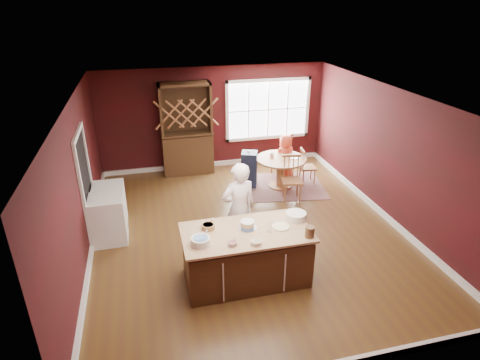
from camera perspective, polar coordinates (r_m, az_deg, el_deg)
The scene contains 27 objects.
room_shell at distance 7.54m, azimuth 1.05°, elevation 1.63°, with size 7.00×7.00×7.00m.
window at distance 11.05m, azimuth 4.01°, elevation 9.97°, with size 2.36×0.10×1.66m, color white, non-canonical shape.
doorway at distance 8.08m, azimuth -20.94°, elevation -0.96°, with size 0.08×1.26×2.13m, color white, non-canonical shape.
kitchen_island at distance 6.65m, azimuth 0.87°, elevation -10.82°, with size 2.04×1.07×0.92m.
dining_table at distance 9.78m, azimuth 5.84°, elevation 1.92°, with size 1.21×1.21×0.75m.
baker at distance 7.09m, azimuth -0.17°, elevation -4.17°, with size 0.64×0.42×1.76m, color white.
layer_cake at distance 6.44m, azimuth 1.05°, elevation -6.37°, with size 0.31×0.31×0.13m, color white, non-canonical shape.
bowl_blue at distance 6.08m, azimuth -5.62°, elevation -8.64°, with size 0.29×0.29×0.11m, color white.
bowl_yellow at distance 6.45m, azimuth -4.55°, elevation -6.62°, with size 0.21×0.21×0.08m, color olive.
bowl_pink at distance 6.05m, azimuth -1.09°, elevation -9.04°, with size 0.15×0.15×0.06m, color silver.
bowl_olive at distance 6.07m, azimuth 2.29°, elevation -8.87°, with size 0.17×0.17×0.06m, color beige.
drinking_glass at distance 6.36m, azimuth 4.19°, elevation -6.74°, with size 0.08×0.08×0.15m, color silver.
dinner_plate at distance 6.52m, azimuth 5.82°, elevation -6.60°, with size 0.28×0.28×0.02m, color beige.
white_tub at distance 6.75m, azimuth 7.96°, elevation -5.07°, with size 0.34×0.34×0.12m, color white.
stoneware_crock at distance 6.30m, azimuth 9.89°, elevation -7.27°, with size 0.15×0.15×0.18m, color brown.
rug at distance 10.00m, azimuth 5.71°, elevation -0.87°, with size 2.10×1.62×0.01m, color brown.
chair_east at distance 10.13m, azimuth 9.63°, elevation 2.01°, with size 0.38×0.36×0.90m, color brown, non-canonical shape.
chair_south at distance 9.15m, azimuth 7.40°, elevation 0.15°, with size 0.45×0.43×1.06m, color brown, non-canonical shape.
chair_north at distance 10.59m, azimuth 5.89°, elevation 3.82°, with size 0.46×0.44×1.09m, color brown, non-canonical shape.
seated_woman at distance 10.22m, azimuth 6.42°, elevation 3.25°, with size 0.58×0.37×1.18m, color #E14B2F.
high_chair at distance 9.81m, azimuth 1.33°, elevation 1.66°, with size 0.37×0.37×0.92m, color black, non-canonical shape.
toddler at distance 9.78m, azimuth 1.07°, elevation 3.78°, with size 0.18×0.14×0.26m, color #8CA5BF, non-canonical shape.
table_plate at distance 9.72m, azimuth 7.68°, elevation 3.09°, with size 0.19×0.19×0.01m, color beige.
table_cup at distance 9.77m, azimuth 4.57°, elevation 3.59°, with size 0.11×0.11×0.09m, color white.
hutch at distance 10.45m, azimuth -7.62°, elevation 7.15°, with size 1.30×0.54×2.38m, color #432511.
washer at distance 8.01m, azimuth -18.20°, elevation -5.34°, with size 0.63×0.61×0.92m, color white.
dryer at distance 8.58m, azimuth -17.98°, elevation -3.36°, with size 0.61×0.59×0.88m, color silver.
Camera 1 is at (-1.80, -6.69, 4.31)m, focal length 30.00 mm.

